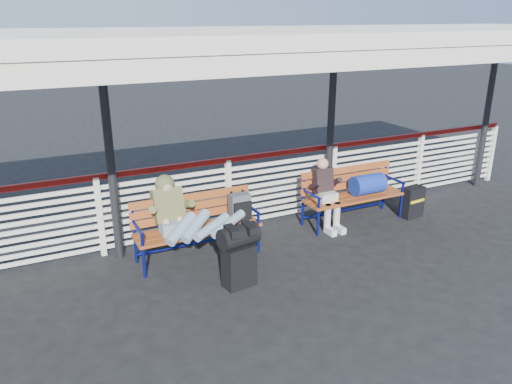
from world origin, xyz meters
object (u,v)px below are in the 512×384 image
traveler_man (194,221)px  suitcase_side (412,202)px  bench_right (359,187)px  companion_person (326,193)px  luggage_stack (239,253)px  bench_left (207,217)px

traveler_man → suitcase_side: (4.02, 0.14, -0.44)m
bench_right → companion_person: bearing=-179.3°
luggage_stack → traveler_man: traveler_man is taller
bench_left → bench_right: same height
companion_person → traveler_man: bearing=-169.8°
bench_left → traveler_man: size_ratio=1.10×
luggage_stack → bench_right: 2.97m
bench_left → bench_right: bearing=1.9°
traveler_man → bench_left: bearing=48.8°
bench_left → bench_right: (2.78, 0.09, 0.01)m
companion_person → suitcase_side: 1.66m
bench_right → traveler_man: size_ratio=1.10×
companion_person → suitcase_side: (1.60, -0.30, -0.32)m
companion_person → bench_right: bearing=0.7°
traveler_man → companion_person: traveler_man is taller
bench_right → traveler_man: traveler_man is taller
suitcase_side → bench_right: bearing=155.5°
bench_left → companion_person: 2.11m
companion_person → luggage_stack: bearing=-151.6°
luggage_stack → bench_left: 1.04m
bench_right → companion_person: size_ratio=1.57×
bench_left → suitcase_side: size_ratio=3.32×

